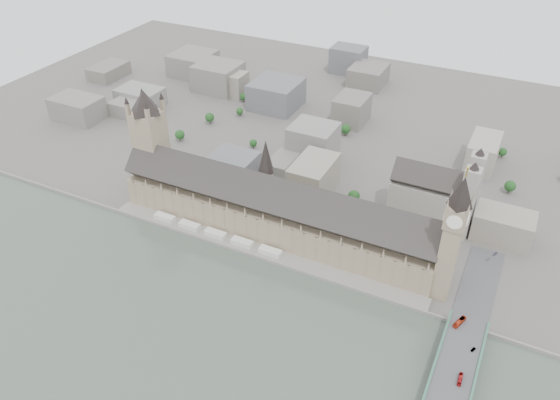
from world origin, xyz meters
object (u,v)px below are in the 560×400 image
at_px(palace_of_westminster, 274,210).
at_px(elizabeth_tower, 453,231).
at_px(victoria_tower, 150,139).
at_px(red_bus_south, 460,379).
at_px(westminster_abbey, 435,195).
at_px(car_silver, 473,349).
at_px(car_approach, 495,254).
at_px(red_bus_north, 460,322).

distance_m(palace_of_westminster, elizabeth_tower, 142.94).
height_order(elizabeth_tower, victoria_tower, elizabeth_tower).
height_order(elizabeth_tower, red_bus_south, elizabeth_tower).
bearing_deg(westminster_abbey, car_silver, -67.04).
bearing_deg(westminster_abbey, red_bus_south, -71.34).
relative_size(elizabeth_tower, westminster_abbey, 1.58).
bearing_deg(victoria_tower, red_bus_south, -18.07).
height_order(westminster_abbey, car_silver, westminster_abbey).
xyz_separation_m(elizabeth_tower, car_silver, (30.84, -49.68, -47.20)).
bearing_deg(car_silver, car_approach, 112.59).
distance_m(westminster_abbey, car_silver, 149.12).
bearing_deg(red_bus_north, car_silver, -35.95).
relative_size(elizabeth_tower, car_approach, 22.46).
xyz_separation_m(westminster_abbey, red_bus_north, (45.89, -118.48, -13.17)).
height_order(elizabeth_tower, westminster_abbey, elizabeth_tower).
distance_m(elizabeth_tower, westminster_abbey, 96.91).
height_order(victoria_tower, car_silver, victoria_tower).
height_order(westminster_abbey, red_bus_north, westminster_abbey).
xyz_separation_m(palace_of_westminster, car_approach, (166.91, 38.81, -11.76)).
bearing_deg(red_bus_north, palace_of_westminster, -174.78).
xyz_separation_m(palace_of_westminster, elizabeth_tower, (138.00, -11.70, 35.38)).
bearing_deg(red_bus_south, car_silver, 81.85).
relative_size(westminster_abbey, car_silver, 17.61).
distance_m(red_bus_south, car_silver, 26.45).
xyz_separation_m(westminster_abbey, car_silver, (57.91, -136.68, -14.20)).
relative_size(palace_of_westminster, car_silver, 68.64).
bearing_deg(palace_of_westminster, westminster_abbey, 34.17).
bearing_deg(palace_of_westminster, car_approach, 13.09).
bearing_deg(palace_of_westminster, car_silver, -19.98).
bearing_deg(car_approach, victoria_tower, -152.01).
bearing_deg(car_silver, palace_of_westminster, -178.49).
relative_size(victoria_tower, red_bus_north, 8.39).
bearing_deg(car_approach, red_bus_south, -68.86).
relative_size(palace_of_westminster, elizabeth_tower, 2.47).
bearing_deg(red_bus_north, elizabeth_tower, 141.48).
distance_m(elizabeth_tower, victoria_tower, 260.64).
xyz_separation_m(elizabeth_tower, car_approach, (28.91, 50.51, -47.14)).
bearing_deg(red_bus_north, victoria_tower, -169.45).
distance_m(westminster_abbey, car_approach, 68.30).
bearing_deg(car_silver, red_bus_north, 144.92).
relative_size(palace_of_westminster, car_approach, 55.37).
bearing_deg(victoria_tower, car_silver, -13.10).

